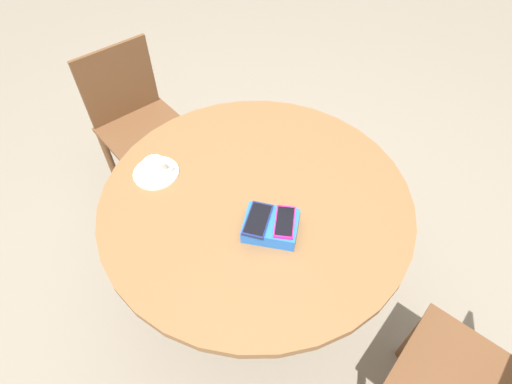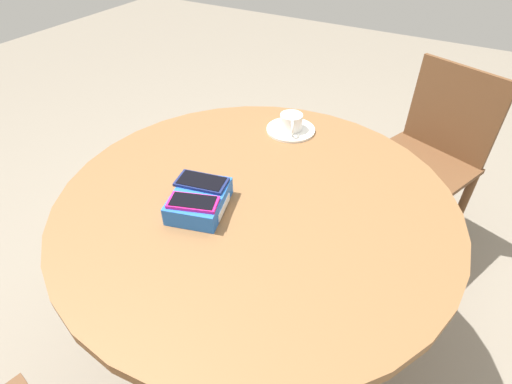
% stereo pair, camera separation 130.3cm
% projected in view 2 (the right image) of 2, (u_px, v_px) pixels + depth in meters
% --- Properties ---
extents(ground_plane, '(8.00, 8.00, 0.00)m').
position_uv_depth(ground_plane, '(256.00, 340.00, 1.54)').
color(ground_plane, gray).
extents(round_table, '(1.09, 1.09, 0.71)m').
position_uv_depth(round_table, '(256.00, 228.00, 1.16)').
color(round_table, '#2D2D2D').
rests_on(round_table, ground_plane).
extents(phone_box, '(0.20, 0.17, 0.05)m').
position_uv_depth(phone_box, '(199.00, 201.00, 1.04)').
color(phone_box, blue).
rests_on(phone_box, round_table).
extents(phone_magenta, '(0.10, 0.14, 0.01)m').
position_uv_depth(phone_magenta, '(193.00, 202.00, 0.99)').
color(phone_magenta, '#D11975').
rests_on(phone_magenta, phone_box).
extents(phone_navy, '(0.10, 0.15, 0.01)m').
position_uv_depth(phone_navy, '(202.00, 182.00, 1.06)').
color(phone_navy, navy).
rests_on(phone_navy, phone_box).
extents(saucer, '(0.17, 0.17, 0.01)m').
position_uv_depth(saucer, '(291.00, 130.00, 1.37)').
color(saucer, white).
rests_on(saucer, round_table).
extents(coffee_cup, '(0.10, 0.08, 0.05)m').
position_uv_depth(coffee_cup, '(291.00, 122.00, 1.35)').
color(coffee_cup, white).
rests_on(coffee_cup, saucer).
extents(chair_far_side, '(0.52, 0.52, 0.83)m').
position_uv_depth(chair_far_side, '(423.00, 162.00, 1.71)').
color(chair_far_side, brown).
rests_on(chair_far_side, ground_plane).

